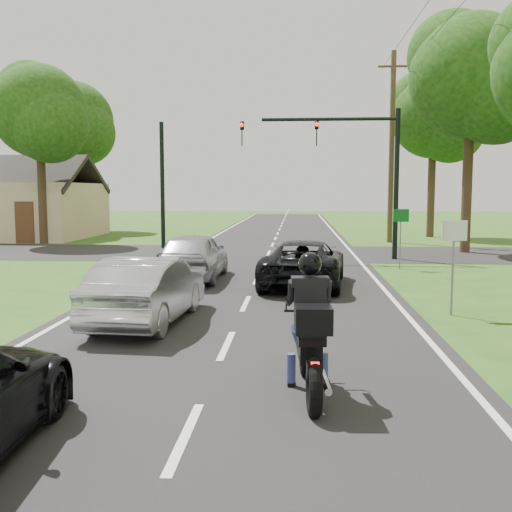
# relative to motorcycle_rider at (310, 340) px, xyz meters

# --- Properties ---
(ground) EXTENTS (140.00, 140.00, 0.00)m
(ground) POSITION_rel_motorcycle_rider_xyz_m (-1.43, 2.51, -0.78)
(ground) COLOR #245417
(ground) RESTS_ON ground
(road) EXTENTS (8.00, 100.00, 0.01)m
(road) POSITION_rel_motorcycle_rider_xyz_m (-1.43, 12.51, -0.77)
(road) COLOR black
(road) RESTS_ON ground
(cross_road) EXTENTS (60.00, 7.00, 0.01)m
(cross_road) POSITION_rel_motorcycle_rider_xyz_m (-1.43, 18.51, -0.77)
(cross_road) COLOR black
(cross_road) RESTS_ON ground
(motorcycle_rider) EXTENTS (0.65, 2.30, 1.98)m
(motorcycle_rider) POSITION_rel_motorcycle_rider_xyz_m (0.00, 0.00, 0.00)
(motorcycle_rider) COLOR black
(motorcycle_rider) RESTS_ON ground
(dark_suv) EXTENTS (2.68, 5.00, 1.34)m
(dark_suv) POSITION_rel_motorcycle_rider_xyz_m (0.02, 9.45, -0.10)
(dark_suv) COLOR black
(dark_suv) RESTS_ON road
(silver_sedan) EXTENTS (1.76, 4.34, 1.40)m
(silver_sedan) POSITION_rel_motorcycle_rider_xyz_m (-3.30, 4.26, -0.07)
(silver_sedan) COLOR #B9BABF
(silver_sedan) RESTS_ON road
(silver_suv) EXTENTS (1.81, 4.42, 1.50)m
(silver_suv) POSITION_rel_motorcycle_rider_xyz_m (-3.39, 10.31, -0.02)
(silver_suv) COLOR #AAABB2
(silver_suv) RESTS_ON road
(traffic_signal) EXTENTS (6.38, 0.44, 6.00)m
(traffic_signal) POSITION_rel_motorcycle_rider_xyz_m (1.91, 16.50, 3.36)
(traffic_signal) COLOR black
(traffic_signal) RESTS_ON ground
(signal_pole_far) EXTENTS (0.20, 0.20, 6.00)m
(signal_pole_far) POSITION_rel_motorcycle_rider_xyz_m (-6.63, 20.51, 2.22)
(signal_pole_far) COLOR black
(signal_pole_far) RESTS_ON ground
(utility_pole_far) EXTENTS (1.60, 0.28, 10.00)m
(utility_pole_far) POSITION_rel_motorcycle_rider_xyz_m (4.77, 24.51, 4.31)
(utility_pole_far) COLOR brown
(utility_pole_far) RESTS_ON ground
(sign_white) EXTENTS (0.55, 0.07, 2.12)m
(sign_white) POSITION_rel_motorcycle_rider_xyz_m (3.27, 5.49, 0.82)
(sign_white) COLOR slate
(sign_white) RESTS_ON ground
(sign_green) EXTENTS (0.55, 0.07, 2.12)m
(sign_green) POSITION_rel_motorcycle_rider_xyz_m (3.47, 13.49, 0.82)
(sign_green) COLOR slate
(sign_green) RESTS_ON ground
(tree_row_d) EXTENTS (5.76, 5.58, 10.45)m
(tree_row_d) POSITION_rel_motorcycle_rider_xyz_m (7.67, 19.26, 6.65)
(tree_row_d) COLOR #332316
(tree_row_d) RESTS_ON ground
(tree_row_e) EXTENTS (5.28, 5.12, 9.61)m
(tree_row_e) POSITION_rel_motorcycle_rider_xyz_m (8.05, 28.29, 6.05)
(tree_row_e) COLOR #332316
(tree_row_e) RESTS_ON ground
(tree_left_near) EXTENTS (5.12, 4.96, 9.22)m
(tree_left_near) POSITION_rel_motorcycle_rider_xyz_m (-13.16, 22.29, 5.76)
(tree_left_near) COLOR #332316
(tree_left_near) RESTS_ON ground
(tree_left_far) EXTENTS (5.76, 5.58, 10.14)m
(tree_left_far) POSITION_rel_motorcycle_rider_xyz_m (-15.13, 32.26, 6.36)
(tree_left_far) COLOR #332316
(tree_left_far) RESTS_ON ground
(house) EXTENTS (10.20, 8.00, 4.84)m
(house) POSITION_rel_motorcycle_rider_xyz_m (-17.43, 26.51, 0.99)
(house) COLOR #CBAF8D
(house) RESTS_ON ground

